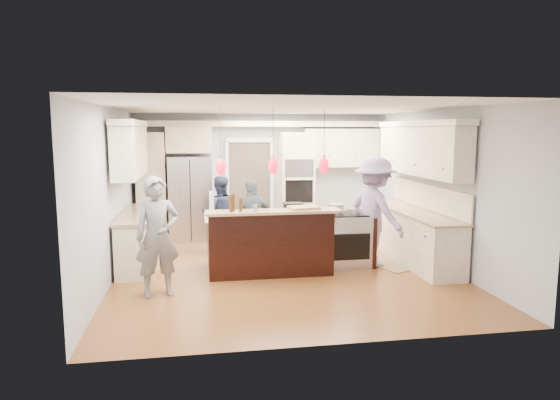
# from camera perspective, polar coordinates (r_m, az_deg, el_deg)

# --- Properties ---
(ground_plane) EXTENTS (6.00, 6.00, 0.00)m
(ground_plane) POSITION_cam_1_polar(r_m,az_deg,el_deg) (8.50, 0.39, -8.02)
(ground_plane) COLOR #925B28
(ground_plane) RESTS_ON ground
(room_shell) EXTENTS (5.54, 6.04, 2.72)m
(room_shell) POSITION_cam_1_polar(r_m,az_deg,el_deg) (8.19, 0.40, 4.30)
(room_shell) COLOR #B2BCC6
(room_shell) RESTS_ON ground
(refrigerator) EXTENTS (0.90, 0.70, 1.80)m
(refrigerator) POSITION_cam_1_polar(r_m,az_deg,el_deg) (10.79, -10.17, 0.17)
(refrigerator) COLOR #B7B7BC
(refrigerator) RESTS_ON ground
(oven_column) EXTENTS (0.72, 0.69, 2.30)m
(oven_column) POSITION_cam_1_polar(r_m,az_deg,el_deg) (11.00, 1.87, 1.75)
(oven_column) COLOR #FFEFCE
(oven_column) RESTS_ON ground
(back_upper_cabinets) EXTENTS (5.30, 0.61, 2.54)m
(back_upper_cabinets) POSITION_cam_1_polar(r_m,az_deg,el_deg) (10.85, -6.01, 4.38)
(back_upper_cabinets) COLOR #FFEFCE
(back_upper_cabinets) RESTS_ON ground
(right_counter_run) EXTENTS (0.64, 3.10, 2.51)m
(right_counter_run) POSITION_cam_1_polar(r_m,az_deg,el_deg) (9.29, 15.10, -0.28)
(right_counter_run) COLOR #FFEFCE
(right_counter_run) RESTS_ON ground
(left_cabinets) EXTENTS (0.64, 2.30, 2.51)m
(left_cabinets) POSITION_cam_1_polar(r_m,az_deg,el_deg) (9.01, -16.02, -0.56)
(left_cabinets) COLOR #FFEFCE
(left_cabinets) RESTS_ON ground
(kitchen_island) EXTENTS (2.10, 1.46, 1.12)m
(kitchen_island) POSITION_cam_1_polar(r_m,az_deg,el_deg) (8.42, -1.35, -4.78)
(kitchen_island) COLOR black
(kitchen_island) RESTS_ON ground
(island_range) EXTENTS (0.82, 0.71, 0.92)m
(island_range) POSITION_cam_1_polar(r_m,az_deg,el_deg) (8.80, 7.72, -4.48)
(island_range) COLOR #B7B7BC
(island_range) RESTS_ON ground
(pendant_lights) EXTENTS (1.75, 0.15, 1.03)m
(pendant_lights) POSITION_cam_1_polar(r_m,az_deg,el_deg) (7.65, -0.79, 3.93)
(pendant_lights) COLOR black
(pendant_lights) RESTS_ON ground
(person_bar_end) EXTENTS (0.71, 0.55, 1.71)m
(person_bar_end) POSITION_cam_1_polar(r_m,az_deg,el_deg) (7.27, -13.82, -4.09)
(person_bar_end) COLOR slate
(person_bar_end) RESTS_ON ground
(person_far_left) EXTENTS (0.74, 0.59, 1.47)m
(person_far_left) POSITION_cam_1_polar(r_m,az_deg,el_deg) (9.80, -6.89, -1.54)
(person_far_left) COLOR #2A3353
(person_far_left) RESTS_ON ground
(person_far_right) EXTENTS (0.91, 0.57, 1.45)m
(person_far_right) POSITION_cam_1_polar(r_m,az_deg,el_deg) (9.10, -3.16, -2.28)
(person_far_right) COLOR #4E606E
(person_far_right) RESTS_ON ground
(person_range_side) EXTENTS (1.15, 1.41, 1.90)m
(person_range_side) POSITION_cam_1_polar(r_m,az_deg,el_deg) (8.73, 10.76, -1.36)
(person_range_side) COLOR #8A7EAA
(person_range_side) RESTS_ON ground
(floor_rug) EXTENTS (0.97, 1.14, 0.01)m
(floor_rug) POSITION_cam_1_polar(r_m,az_deg,el_deg) (9.06, 12.53, -7.17)
(floor_rug) COLOR #8E724D
(floor_rug) RESTS_ON ground
(water_bottle) EXTENTS (0.08, 0.08, 0.31)m
(water_bottle) POSITION_cam_1_polar(r_m,az_deg,el_deg) (7.64, -7.83, -0.13)
(water_bottle) COLOR silver
(water_bottle) RESTS_ON kitchen_island
(beer_bottle_a) EXTENTS (0.07, 0.07, 0.21)m
(beer_bottle_a) POSITION_cam_1_polar(r_m,az_deg,el_deg) (7.60, -4.53, -0.51)
(beer_bottle_a) COLOR #40240B
(beer_bottle_a) RESTS_ON kitchen_island
(beer_bottle_b) EXTENTS (0.08, 0.08, 0.24)m
(beer_bottle_b) POSITION_cam_1_polar(r_m,az_deg,el_deg) (7.55, -5.62, -0.45)
(beer_bottle_b) COLOR #40240B
(beer_bottle_b) RESTS_ON kitchen_island
(beer_bottle_c) EXTENTS (0.07, 0.07, 0.26)m
(beer_bottle_c) POSITION_cam_1_polar(r_m,az_deg,el_deg) (7.69, -5.41, -0.25)
(beer_bottle_c) COLOR #40240B
(beer_bottle_c) RESTS_ON kitchen_island
(drink_can) EXTENTS (0.07, 0.07, 0.11)m
(drink_can) POSITION_cam_1_polar(r_m,az_deg,el_deg) (7.55, -2.85, -0.95)
(drink_can) COLOR #B7B7BC
(drink_can) RESTS_ON kitchen_island
(cutting_board) EXTENTS (0.50, 0.39, 0.04)m
(cutting_board) POSITION_cam_1_polar(r_m,az_deg,el_deg) (7.86, 2.73, -0.86)
(cutting_board) COLOR tan
(cutting_board) RESTS_ON kitchen_island
(pot_large) EXTENTS (0.27, 0.27, 0.16)m
(pot_large) POSITION_cam_1_polar(r_m,az_deg,el_deg) (8.69, 6.43, -0.97)
(pot_large) COLOR #B7B7BC
(pot_large) RESTS_ON island_range
(pot_small) EXTENTS (0.19, 0.19, 0.10)m
(pot_small) POSITION_cam_1_polar(r_m,az_deg,el_deg) (8.66, 8.42, -1.25)
(pot_small) COLOR #B7B7BC
(pot_small) RESTS_ON island_range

